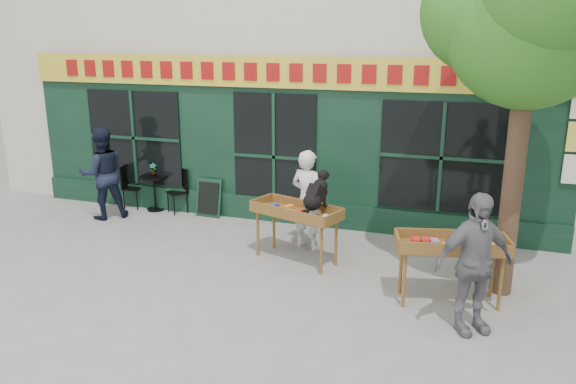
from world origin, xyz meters
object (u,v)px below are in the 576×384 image
(book_cart_center, at_px, (296,214))
(man_left, at_px, (103,174))
(woman, at_px, (308,200))
(man_right, at_px, (474,264))
(bistro_table, at_px, (154,186))
(book_cart_right, at_px, (451,248))
(dog, at_px, (316,189))

(book_cart_center, bearing_deg, man_left, -173.54)
(woman, relative_size, man_right, 0.96)
(book_cart_center, xyz_separation_m, bistro_table, (-3.77, 1.72, -0.28))
(woman, height_order, book_cart_right, woman)
(book_cart_center, bearing_deg, dog, 10.20)
(dog, relative_size, man_right, 0.33)
(woman, height_order, man_left, man_left)
(dog, height_order, woman, woman)
(woman, distance_m, man_right, 3.55)
(book_cart_right, relative_size, man_left, 0.85)
(woman, distance_m, man_left, 4.48)
(dog, height_order, man_right, man_right)
(book_cart_center, distance_m, bistro_table, 4.15)
(book_cart_center, xyz_separation_m, woman, (0.00, 0.65, 0.07))
(woman, height_order, man_right, man_right)
(book_cart_right, distance_m, bistro_table, 6.76)
(dog, distance_m, bistro_table, 4.54)
(dog, xyz_separation_m, book_cart_right, (2.17, -0.71, -0.47))
(bistro_table, relative_size, man_left, 0.40)
(book_cart_center, relative_size, woman, 0.91)
(book_cart_center, height_order, book_cart_right, same)
(book_cart_right, height_order, man_left, man_left)
(book_cart_center, height_order, bistro_table, book_cart_center)
(book_cart_center, relative_size, bistro_table, 2.13)
(dog, distance_m, man_left, 4.93)
(bistro_table, bearing_deg, book_cart_center, -24.52)
(bistro_table, distance_m, man_left, 1.12)
(book_cart_center, relative_size, man_left, 0.86)
(bistro_table, bearing_deg, man_right, -26.10)
(woman, relative_size, book_cart_right, 1.11)
(man_left, bearing_deg, dog, 123.60)
(dog, bearing_deg, man_left, -173.27)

